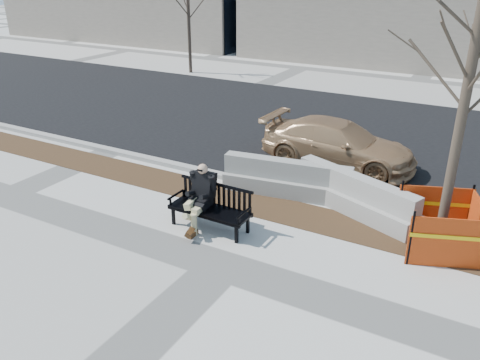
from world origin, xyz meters
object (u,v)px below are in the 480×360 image
object	(u,v)px
tree_fence	(437,248)
seated_man	(202,224)
bench	(210,228)
jersey_barrier_left	(286,194)
sedan	(336,165)
jersey_barrier_right	(353,211)

from	to	relation	value
tree_fence	seated_man	bearing A→B (deg)	-161.95
seated_man	bench	bearing A→B (deg)	-11.29
jersey_barrier_left	seated_man	bearing A→B (deg)	-121.22
seated_man	sedan	size ratio (longest dim) A/B	0.32
tree_fence	sedan	size ratio (longest dim) A/B	1.30
tree_fence	jersey_barrier_left	size ratio (longest dim) A/B	1.78
sedan	jersey_barrier_right	xyz separation A→B (m)	(1.31, -2.58, 0.00)
bench	jersey_barrier_right	world-z (taller)	bench
bench	tree_fence	world-z (taller)	tree_fence
sedan	jersey_barrier_right	bearing A→B (deg)	-150.88
bench	tree_fence	bearing A→B (deg)	20.12
bench	jersey_barrier_right	distance (m)	3.35
sedan	jersey_barrier_right	distance (m)	2.89
sedan	jersey_barrier_left	world-z (taller)	sedan
tree_fence	bench	bearing A→B (deg)	-160.40
seated_man	jersey_barrier_left	world-z (taller)	seated_man
seated_man	jersey_barrier_left	size ratio (longest dim) A/B	0.44
bench	seated_man	distance (m)	0.25
jersey_barrier_right	tree_fence	bearing A→B (deg)	1.93
bench	jersey_barrier_right	xyz separation A→B (m)	(2.46, 2.28, 0.00)
seated_man	tree_fence	xyz separation A→B (m)	(4.65, 1.52, 0.00)
seated_man	tree_fence	distance (m)	4.90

